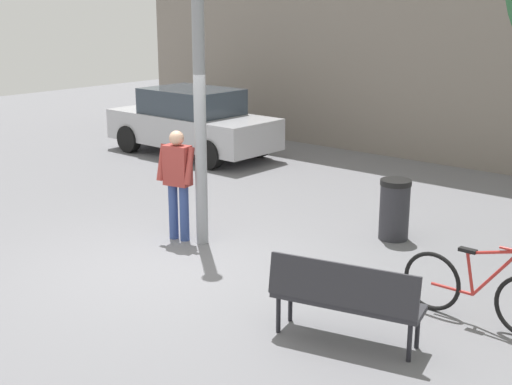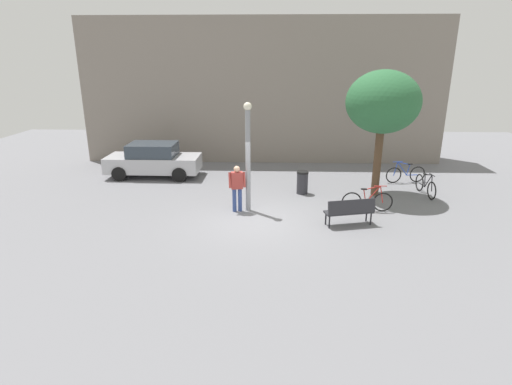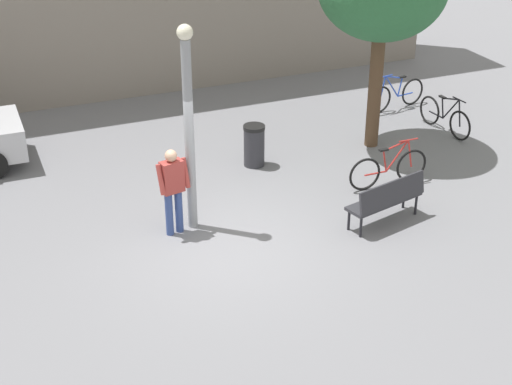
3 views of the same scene
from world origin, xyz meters
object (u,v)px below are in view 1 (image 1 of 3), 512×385
at_px(bicycle_red, 478,291).
at_px(parked_car_silver, 192,122).
at_px(person_by_lamppost, 178,178).
at_px(park_bench, 345,295).
at_px(lamppost, 200,103).
at_px(trash_bin, 394,209).

xyz_separation_m(bicycle_red, parked_car_silver, (-8.83, 4.26, 0.39)).
distance_m(person_by_lamppost, park_bench, 3.97).
bearing_deg(park_bench, bicycle_red, 57.37).
distance_m(person_by_lamppost, bicycle_red, 4.67).
bearing_deg(person_by_lamppost, parked_car_silver, 133.50).
relative_size(lamppost, person_by_lamppost, 2.29).
bearing_deg(parked_car_silver, park_bench, -35.25).
bearing_deg(person_by_lamppost, bicycle_red, 2.00).
xyz_separation_m(person_by_lamppost, bicycle_red, (4.63, 0.16, -0.58)).
height_order(lamppost, parked_car_silver, lamppost).
bearing_deg(trash_bin, bicycle_red, -42.19).
height_order(park_bench, trash_bin, trash_bin).
bearing_deg(lamppost, parked_car_silver, 136.73).
bearing_deg(trash_bin, person_by_lamppost, -139.08).
bearing_deg(parked_car_silver, bicycle_red, -25.78).
xyz_separation_m(lamppost, bicycle_red, (4.24, 0.05, -1.72)).
bearing_deg(bicycle_red, lamppost, -179.31).
relative_size(bicycle_red, parked_car_silver, 0.43).
bearing_deg(parked_car_silver, lamppost, -43.27).
relative_size(person_by_lamppost, parked_car_silver, 0.40).
xyz_separation_m(park_bench, parked_car_silver, (-7.96, 5.62, 0.23)).
distance_m(lamppost, bicycle_red, 4.58).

